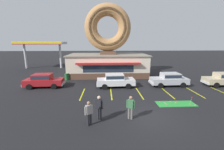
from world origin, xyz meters
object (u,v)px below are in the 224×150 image
at_px(car_silver, 169,79).
at_px(trash_bin, 67,77).
at_px(car_champagne, 224,79).
at_px(pedestrian_blue_sweater_man, 89,112).
at_px(pedestrian_leather_jacket_man, 99,107).
at_px(putting_flag_pin, 192,98).
at_px(car_red, 44,80).
at_px(car_white, 115,80).
at_px(golf_ball, 164,103).
at_px(pedestrian_hooded_kid, 130,106).

distance_m(car_silver, trash_bin, 13.73).
bearing_deg(car_champagne, pedestrian_blue_sweater_man, -151.99).
bearing_deg(pedestrian_leather_jacket_man, pedestrian_blue_sweater_man, -133.12).
height_order(car_silver, pedestrian_blue_sweater_man, pedestrian_blue_sweater_man).
bearing_deg(pedestrian_blue_sweater_man, car_silver, 43.78).
height_order(putting_flag_pin, car_red, car_red).
bearing_deg(trash_bin, car_white, -28.71).
relative_size(car_red, pedestrian_blue_sweater_man, 2.78).
distance_m(golf_ball, pedestrian_leather_jacket_man, 6.29).
relative_size(golf_ball, car_silver, 0.01).
xyz_separation_m(golf_ball, pedestrian_hooded_kid, (-3.48, -2.60, 0.89)).
bearing_deg(car_white, car_champagne, -0.20).
height_order(car_silver, trash_bin, car_silver).
xyz_separation_m(golf_ball, pedestrian_leather_jacket_man, (-5.64, -2.62, 0.93)).
bearing_deg(car_champagne, trash_bin, 169.56).
bearing_deg(car_silver, pedestrian_blue_sweater_man, -136.22).
distance_m(golf_ball, trash_bin, 13.76).
distance_m(golf_ball, pedestrian_hooded_kid, 4.43).
distance_m(car_red, car_white, 8.53).
bearing_deg(car_silver, golf_ball, -116.61).
height_order(car_white, pedestrian_leather_jacket_man, pedestrian_leather_jacket_man).
height_order(pedestrian_blue_sweater_man, trash_bin, pedestrian_blue_sweater_man).
distance_m(car_champagne, pedestrian_leather_jacket_man, 16.80).
bearing_deg(golf_ball, trash_bin, 140.82).
height_order(car_champagne, pedestrian_leather_jacket_man, pedestrian_leather_jacket_man).
bearing_deg(pedestrian_blue_sweater_man, pedestrian_leather_jacket_man, 46.88).
bearing_deg(car_white, pedestrian_hooded_kid, -85.94).
distance_m(golf_ball, car_white, 6.51).
bearing_deg(trash_bin, pedestrian_hooded_kid, -57.53).
xyz_separation_m(golf_ball, putting_flag_pin, (2.39, -0.07, 0.39)).
height_order(putting_flag_pin, pedestrian_hooded_kid, pedestrian_hooded_kid).
height_order(car_champagne, car_silver, same).
height_order(car_champagne, trash_bin, car_champagne).
xyz_separation_m(car_silver, pedestrian_blue_sweater_man, (-8.90, -8.53, 0.04)).
xyz_separation_m(golf_ball, trash_bin, (-10.66, 8.69, 0.45)).
xyz_separation_m(putting_flag_pin, car_white, (-6.42, 5.13, 0.43)).
height_order(car_red, trash_bin, car_red).
bearing_deg(putting_flag_pin, pedestrian_leather_jacket_man, -162.42).
bearing_deg(car_champagne, putting_flag_pin, -143.75).
xyz_separation_m(car_white, pedestrian_blue_sweater_man, (-2.25, -8.34, 0.04)).
relative_size(putting_flag_pin, car_champagne, 0.12).
bearing_deg(pedestrian_hooded_kid, pedestrian_leather_jacket_man, -179.42).
bearing_deg(car_champagne, golf_ball, -151.77).
relative_size(putting_flag_pin, trash_bin, 0.56).
bearing_deg(trash_bin, golf_ball, -39.18).
xyz_separation_m(pedestrian_blue_sweater_man, pedestrian_leather_jacket_man, (0.63, 0.67, 0.07)).
relative_size(golf_ball, car_champagne, 0.01).
bearing_deg(car_white, golf_ball, -51.47).
bearing_deg(trash_bin, pedestrian_leather_jacket_man, -66.07).
xyz_separation_m(pedestrian_hooded_kid, pedestrian_leather_jacket_man, (-2.16, -0.02, 0.04)).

